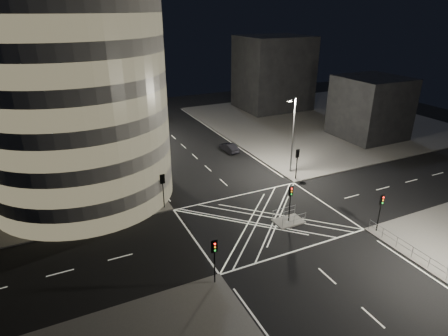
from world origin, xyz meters
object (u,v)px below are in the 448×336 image
traffic_signal_nr (381,206)px  traffic_signal_island (290,197)px  traffic_signal_fr (297,159)px  street_lamp_left_near (143,148)px  traffic_signal_nl (214,254)px  street_lamp_left_far (114,112)px  street_lamp_right_far (293,133)px  sedan (229,147)px  traffic_signal_fl (163,185)px  central_island (288,221)px

traffic_signal_nr → traffic_signal_island: same height
traffic_signal_fr → street_lamp_left_near: bearing=164.1°
traffic_signal_nl → street_lamp_left_far: 36.90m
traffic_signal_nr → street_lamp_left_near: street_lamp_left_near is taller
traffic_signal_nr → street_lamp_left_near: 26.32m
street_lamp_left_near → street_lamp_left_far: 18.00m
traffic_signal_fr → street_lamp_left_near: 19.14m
traffic_signal_fr → street_lamp_right_far: bearing=73.9°
traffic_signal_nl → traffic_signal_island: (10.80, 5.30, 0.00)m
street_lamp_left_near → traffic_signal_fr: bearing=-15.9°
traffic_signal_nl → street_lamp_left_near: (-0.64, 18.80, 2.63)m
street_lamp_left_near → sedan: street_lamp_left_near is taller
traffic_signal_fl → traffic_signal_nl: bearing=-90.0°
traffic_signal_nl → street_lamp_left_far: size_ratio=0.40×
central_island → traffic_signal_fl: (-10.80, 8.30, 2.84)m
sedan → street_lamp_right_far: bearing=107.0°
central_island → traffic_signal_nl: (-10.80, -5.30, 2.84)m
traffic_signal_fl → sedan: (14.34, 12.84, -2.24)m
central_island → street_lamp_left_far: size_ratio=0.30×
street_lamp_left_far → traffic_signal_nl: bearing=-89.0°
traffic_signal_fl → street_lamp_left_far: 23.36m
traffic_signal_island → street_lamp_left_far: size_ratio=0.40×
street_lamp_left_far → traffic_signal_nr: bearing=-63.6°
traffic_signal_fl → street_lamp_left_far: size_ratio=0.40×
traffic_signal_fr → traffic_signal_nr: (0.00, -13.60, 0.00)m
traffic_signal_fr → sedan: bearing=104.2°
central_island → traffic_signal_nl: size_ratio=0.75×
traffic_signal_fl → street_lamp_left_far: street_lamp_left_far is taller
street_lamp_left_far → traffic_signal_fl: bearing=-88.4°
central_island → traffic_signal_fr: size_ratio=0.75×
central_island → traffic_signal_fl: size_ratio=0.75×
central_island → sedan: size_ratio=0.73×
central_island → street_lamp_left_near: size_ratio=0.30×
central_island → traffic_signal_nl: 12.36m
traffic_signal_fl → traffic_signal_island: (10.80, -8.30, 0.00)m
traffic_signal_nr → street_lamp_left_near: (-18.24, 18.80, 2.63)m
sedan → traffic_signal_nr: bearing=93.9°
traffic_signal_nr → street_lamp_left_near: size_ratio=0.40×
traffic_signal_nr → traffic_signal_island: size_ratio=1.00×
traffic_signal_nr → street_lamp_left_far: street_lamp_left_far is taller
traffic_signal_island → street_lamp_left_far: (-11.44, 31.50, 2.63)m
traffic_signal_island → street_lamp_left_near: street_lamp_left_near is taller
street_lamp_left_near → street_lamp_left_far: size_ratio=1.00×
street_lamp_left_far → sedan: size_ratio=2.44×
traffic_signal_fr → street_lamp_right_far: street_lamp_right_far is taller
street_lamp_left_near → traffic_signal_nr: bearing=-45.9°
central_island → traffic_signal_fl: traffic_signal_fl is taller
central_island → street_lamp_left_near: 18.52m
traffic_signal_island → sedan: 21.55m
traffic_signal_fl → traffic_signal_nr: size_ratio=1.00×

